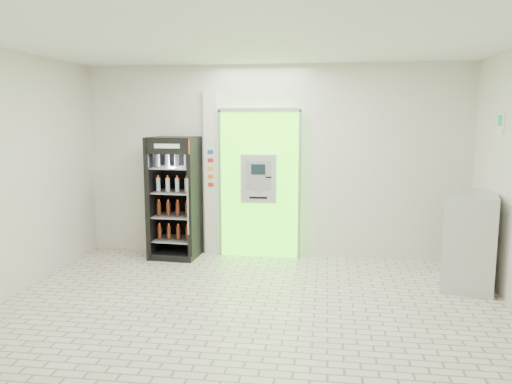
# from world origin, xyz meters

# --- Properties ---
(ground) EXTENTS (6.00, 6.00, 0.00)m
(ground) POSITION_xyz_m (0.00, 0.00, 0.00)
(ground) COLOR beige
(ground) RESTS_ON ground
(room_shell) EXTENTS (6.00, 6.00, 6.00)m
(room_shell) POSITION_xyz_m (0.00, 0.00, 1.84)
(room_shell) COLOR silver
(room_shell) RESTS_ON ground
(atm_assembly) EXTENTS (1.30, 0.24, 2.33)m
(atm_assembly) POSITION_xyz_m (-0.20, 2.41, 1.17)
(atm_assembly) COLOR #4EF116
(atm_assembly) RESTS_ON ground
(pillar) EXTENTS (0.22, 0.11, 2.60)m
(pillar) POSITION_xyz_m (-0.98, 2.45, 1.30)
(pillar) COLOR silver
(pillar) RESTS_ON ground
(beverage_cooler) EXTENTS (0.74, 0.70, 1.89)m
(beverage_cooler) POSITION_xyz_m (-1.51, 2.18, 0.91)
(beverage_cooler) COLOR black
(beverage_cooler) RESTS_ON ground
(steel_cabinet) EXTENTS (0.84, 1.05, 1.23)m
(steel_cabinet) POSITION_xyz_m (2.68, 1.36, 0.62)
(steel_cabinet) COLOR #B6B8BE
(steel_cabinet) RESTS_ON ground
(exit_sign) EXTENTS (0.02, 0.22, 0.26)m
(exit_sign) POSITION_xyz_m (2.99, 1.40, 2.12)
(exit_sign) COLOR white
(exit_sign) RESTS_ON room_shell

